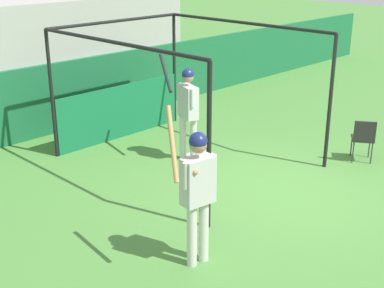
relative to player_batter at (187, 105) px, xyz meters
The scene contains 8 objects.
ground_plane 2.47m from the player_batter, 87.31° to the right, with size 60.00×60.00×0.00m, color #477F38.
outfield_wall 3.28m from the player_batter, 88.18° to the left, with size 24.00×0.12×1.55m.
bleacher_section 4.54m from the player_batter, 88.69° to the left, with size 5.95×2.40×2.83m.
batting_cage 1.16m from the player_batter, 92.63° to the left, with size 3.30×4.14×2.52m.
home_plate 1.15m from the player_batter, ahead, with size 0.44×0.44×0.02m.
player_batter is the anchor object (origin of this frame).
player_waiting 3.62m from the player_batter, 133.16° to the right, with size 0.80×0.52×2.14m.
folding_chair 3.40m from the player_batter, 47.15° to the right, with size 0.56×0.56×0.84m.
Camera 1 is at (-6.94, -4.62, 3.89)m, focal length 50.00 mm.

